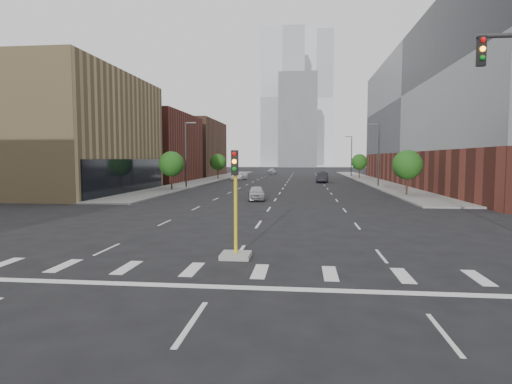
% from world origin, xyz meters
% --- Properties ---
extents(ground, '(400.00, 400.00, 0.00)m').
position_xyz_m(ground, '(0.00, 0.00, 0.00)').
color(ground, black).
rests_on(ground, ground).
extents(sidewalk_left_far, '(5.00, 92.00, 0.15)m').
position_xyz_m(sidewalk_left_far, '(-15.00, 74.00, 0.07)').
color(sidewalk_left_far, gray).
rests_on(sidewalk_left_far, ground).
extents(sidewalk_right_far, '(5.00, 92.00, 0.15)m').
position_xyz_m(sidewalk_right_far, '(15.00, 74.00, 0.07)').
color(sidewalk_right_far, gray).
rests_on(sidewalk_right_far, ground).
extents(building_left_mid, '(20.00, 24.00, 14.00)m').
position_xyz_m(building_left_mid, '(-27.50, 40.00, 7.00)').
color(building_left_mid, tan).
rests_on(building_left_mid, ground).
extents(building_left_far_a, '(20.00, 22.00, 12.00)m').
position_xyz_m(building_left_far_a, '(-27.50, 66.00, 6.00)').
color(building_left_far_a, brown).
rests_on(building_left_far_a, ground).
extents(building_left_far_b, '(20.00, 24.00, 13.00)m').
position_xyz_m(building_left_far_b, '(-27.50, 92.00, 6.50)').
color(building_left_far_b, brown).
rests_on(building_left_far_b, ground).
extents(building_right_main, '(24.00, 70.00, 22.00)m').
position_xyz_m(building_right_main, '(29.50, 60.00, 11.00)').
color(building_right_main, brown).
rests_on(building_right_main, ground).
extents(tower_left, '(22.00, 22.00, 70.00)m').
position_xyz_m(tower_left, '(-8.00, 220.00, 35.00)').
color(tower_left, '#B2B7BC').
rests_on(tower_left, ground).
extents(tower_right, '(20.00, 20.00, 80.00)m').
position_xyz_m(tower_right, '(10.00, 260.00, 40.00)').
color(tower_right, '#B2B7BC').
rests_on(tower_right, ground).
extents(tower_mid, '(18.00, 18.00, 44.00)m').
position_xyz_m(tower_mid, '(0.00, 200.00, 22.00)').
color(tower_mid, slate).
rests_on(tower_mid, ground).
extents(median_traffic_signal, '(1.20, 1.20, 4.40)m').
position_xyz_m(median_traffic_signal, '(0.00, 8.97, 0.97)').
color(median_traffic_signal, '#999993').
rests_on(median_traffic_signal, ground).
extents(streetlight_right_a, '(1.60, 0.22, 9.07)m').
position_xyz_m(streetlight_right_a, '(13.41, 55.00, 5.01)').
color(streetlight_right_a, '#2D2D30').
rests_on(streetlight_right_a, ground).
extents(streetlight_right_b, '(1.60, 0.22, 9.07)m').
position_xyz_m(streetlight_right_b, '(13.41, 90.00, 5.01)').
color(streetlight_right_b, '#2D2D30').
rests_on(streetlight_right_b, ground).
extents(streetlight_left, '(1.60, 0.22, 9.07)m').
position_xyz_m(streetlight_left, '(-13.41, 50.00, 5.01)').
color(streetlight_left, '#2D2D30').
rests_on(streetlight_left, ground).
extents(tree_left_near, '(3.20, 3.20, 4.85)m').
position_xyz_m(tree_left_near, '(-14.00, 45.00, 3.39)').
color(tree_left_near, '#382619').
rests_on(tree_left_near, ground).
extents(tree_left_far, '(3.20, 3.20, 4.85)m').
position_xyz_m(tree_left_far, '(-14.00, 75.00, 3.39)').
color(tree_left_far, '#382619').
rests_on(tree_left_far, ground).
extents(tree_right_near, '(3.20, 3.20, 4.85)m').
position_xyz_m(tree_right_near, '(14.00, 40.00, 3.39)').
color(tree_right_near, '#382619').
rests_on(tree_right_near, ground).
extents(tree_right_far, '(3.20, 3.20, 4.85)m').
position_xyz_m(tree_right_far, '(14.00, 80.00, 3.39)').
color(tree_right_far, '#382619').
rests_on(tree_right_far, ground).
extents(car_near_left, '(2.13, 4.27, 1.40)m').
position_xyz_m(car_near_left, '(-1.84, 33.48, 0.70)').
color(car_near_left, '#B2B1B6').
rests_on(car_near_left, ground).
extents(car_mid_right, '(2.31, 5.22, 1.67)m').
position_xyz_m(car_mid_right, '(6.00, 65.42, 0.83)').
color(car_mid_right, black).
rests_on(car_mid_right, ground).
extents(car_far_left, '(3.22, 5.59, 1.47)m').
position_xyz_m(car_far_left, '(-9.60, 73.24, 0.73)').
color(car_far_left, white).
rests_on(car_far_left, ground).
extents(car_deep_right, '(2.50, 4.78, 1.32)m').
position_xyz_m(car_deep_right, '(7.06, 88.40, 0.66)').
color(car_deep_right, black).
rests_on(car_deep_right, ground).
extents(car_distant, '(2.30, 4.85, 1.60)m').
position_xyz_m(car_distant, '(-5.49, 104.01, 0.80)').
color(car_distant, '#A7A8AB').
rests_on(car_distant, ground).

